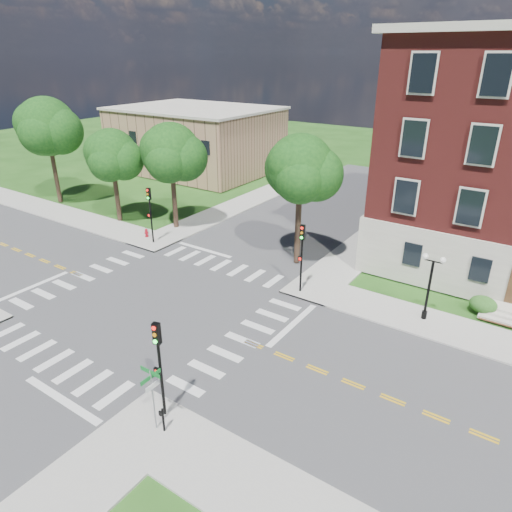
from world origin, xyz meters
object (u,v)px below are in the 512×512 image
Objects in this scene: traffic_signal_ne at (302,250)px; street_sign_pole at (152,388)px; traffic_signal_nw at (150,208)px; twin_lamp_west at (430,283)px; push_button_post at (163,419)px; fire_hydrant at (146,233)px; traffic_signal_se at (159,358)px.

street_sign_pole is (0.92, -14.44, -0.88)m from traffic_signal_ne.
twin_lamp_west is (22.74, 0.60, -0.66)m from traffic_signal_nw.
traffic_signal_ne is at bearing 95.18° from push_button_post.
traffic_signal_ne reaches higher than street_sign_pole.
traffic_signal_ne is 6.40× the size of fire_hydrant.
twin_lamp_west is at bearing 1.51° from traffic_signal_nw.
street_sign_pole is at bearing -86.37° from traffic_signal_ne.
traffic_signal_nw is 21.71m from street_sign_pole.
street_sign_pole is (-7.10, -15.64, -0.21)m from twin_lamp_west.
fire_hydrant is at bearing 137.51° from street_sign_pole.
twin_lamp_west is at bearing 65.58° from street_sign_pole.
traffic_signal_ne is 8.13m from twin_lamp_west.
street_sign_pole is (0.31, -0.81, -0.88)m from traffic_signal_se.
traffic_signal_ne reaches higher than fire_hydrant.
traffic_signal_nw is at bearing 177.68° from traffic_signal_ne.
twin_lamp_west is 17.17m from street_sign_pole.
traffic_signal_se is 1.24m from street_sign_pole.
traffic_signal_se is 1.00× the size of traffic_signal_ne.
street_sign_pole is at bearing -69.13° from traffic_signal_se.
street_sign_pole is 2.58× the size of push_button_post.
push_button_post is 23.37m from fire_hydrant.
fire_hydrant is (-16.74, 14.80, -2.72)m from traffic_signal_se.
traffic_signal_se is 1.55× the size of street_sign_pole.
traffic_signal_ne is at bearing 93.63° from street_sign_pole.
traffic_signal_nw reaches higher than push_button_post.
traffic_signal_se is 22.51m from fire_hydrant.
traffic_signal_nw is 4.00× the size of push_button_post.
traffic_signal_se and traffic_signal_ne have the same top height.
street_sign_pole is 4.13× the size of fire_hydrant.
push_button_post is at bearing -113.30° from twin_lamp_west.
traffic_signal_ne is 1.13× the size of twin_lamp_west.
twin_lamp_west is (7.41, 14.82, -0.66)m from traffic_signal_se.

